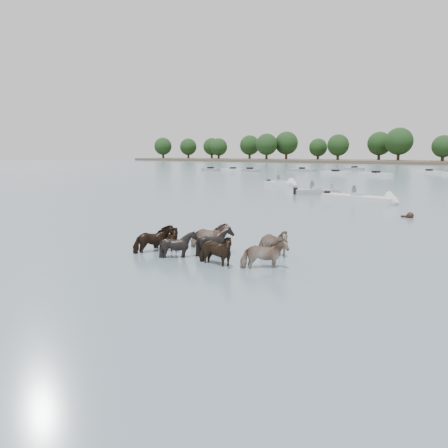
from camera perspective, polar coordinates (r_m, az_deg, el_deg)
The scene contains 8 objects.
ground at distance 15.12m, azimuth -2.10°, elevation -5.77°, with size 400.00×400.00×0.00m, color slate.
shoreline at distance 179.81m, azimuth 10.24°, elevation 7.90°, with size 160.00×30.00×1.00m, color #4C4233.
pony_herd at distance 16.88m, azimuth -2.01°, elevation -2.78°, with size 6.24×3.47×1.38m.
swimming_pony at distance 29.05m, azimuth 22.42°, elevation 0.95°, with size 0.72×0.44×0.44m.
motorboat_a at distance 42.57m, azimuth 12.48°, elevation 3.98°, with size 4.35×3.95×1.92m.
motorboat_b at distance 36.75m, azimuth 17.78°, elevation 2.97°, with size 6.66×2.90×1.92m.
motorboat_f at distance 52.19m, azimuth 7.82°, elevation 5.02°, with size 4.71×2.56×1.92m.
treeline at distance 177.15m, azimuth 10.97°, elevation 9.87°, with size 150.22×20.19×12.12m.
Camera 1 is at (9.07, -11.45, 3.88)m, focal length 36.05 mm.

